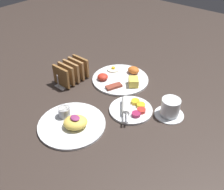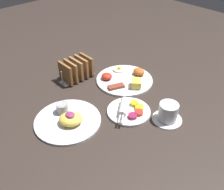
% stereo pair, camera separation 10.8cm
% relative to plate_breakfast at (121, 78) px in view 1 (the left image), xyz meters
% --- Properties ---
extents(ground_plane, '(3.00, 3.00, 0.00)m').
position_rel_plate_breakfast_xyz_m(ground_plane, '(-0.00, -0.20, -0.01)').
color(ground_plane, '#332823').
extents(plate_breakfast, '(0.28, 0.28, 0.05)m').
position_rel_plate_breakfast_xyz_m(plate_breakfast, '(0.00, 0.00, 0.00)').
color(plate_breakfast, white).
rests_on(plate_breakfast, ground_plane).
extents(plate_condiments, '(0.18, 0.19, 0.04)m').
position_rel_plate_breakfast_xyz_m(plate_condiments, '(0.18, -0.16, 0.00)').
color(plate_condiments, white).
rests_on(plate_condiments, ground_plane).
extents(plate_foreground, '(0.26, 0.26, 0.06)m').
position_rel_plate_breakfast_xyz_m(plate_foreground, '(0.05, -0.38, 0.00)').
color(plate_foreground, white).
rests_on(plate_foreground, ground_plane).
extents(toast_rack, '(0.10, 0.18, 0.10)m').
position_rel_plate_breakfast_xyz_m(toast_rack, '(-0.18, -0.16, 0.04)').
color(toast_rack, '#B7B7BC').
rests_on(toast_rack, ground_plane).
extents(coffee_cup, '(0.12, 0.12, 0.08)m').
position_rel_plate_breakfast_xyz_m(coffee_cup, '(0.32, -0.08, 0.03)').
color(coffee_cup, white).
rests_on(coffee_cup, ground_plane).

